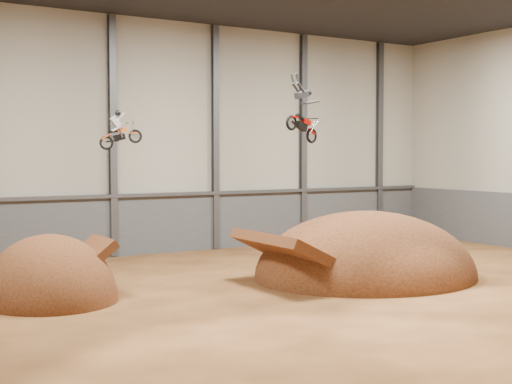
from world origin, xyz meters
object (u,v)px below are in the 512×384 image
landing_ramp (366,277)px  fmx_rider_a (122,127)px  takeoff_ramp (50,300)px  fmx_rider_b (300,109)px

landing_ramp → fmx_rider_a: bearing=159.7°
takeoff_ramp → landing_ramp: 14.77m
landing_ramp → fmx_rider_b: size_ratio=3.76×
takeoff_ramp → fmx_rider_b: 13.88m
fmx_rider_a → fmx_rider_b: 8.14m
takeoff_ramp → fmx_rider_a: fmx_rider_a is taller
landing_ramp → fmx_rider_b: fmx_rider_b is taller
landing_ramp → takeoff_ramp: bearing=170.7°
fmx_rider_a → landing_ramp: bearing=-10.3°
fmx_rider_a → fmx_rider_b: bearing=-13.9°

